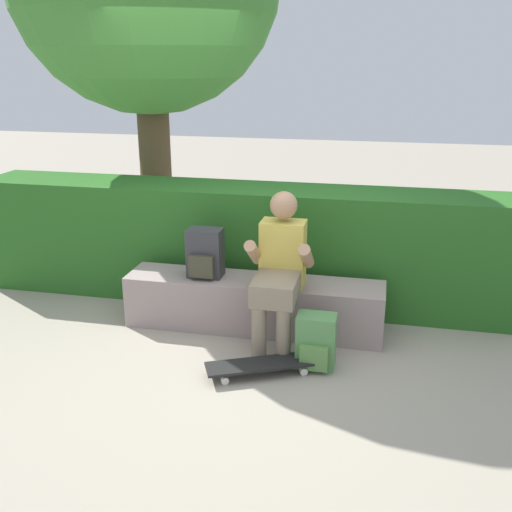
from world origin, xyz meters
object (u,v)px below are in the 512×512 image
object	(u,v)px
bench_main	(254,304)
backpack_on_ground	(316,342)
person_skater	(280,267)
backpack_on_bench	(205,254)
skateboard_near_person	(262,365)

from	to	relation	value
bench_main	backpack_on_ground	distance (m)	0.78
backpack_on_ground	person_skater	bearing A→B (deg)	135.36
person_skater	backpack_on_bench	world-z (taller)	person_skater
skateboard_near_person	backpack_on_ground	bearing A→B (deg)	28.42
backpack_on_bench	bench_main	bearing A→B (deg)	1.35
bench_main	backpack_on_ground	size ratio (longest dim) A/B	5.24
bench_main	backpack_on_ground	xyz separation A→B (m)	(0.58, -0.53, -0.02)
bench_main	backpack_on_bench	size ratio (longest dim) A/B	5.24
skateboard_near_person	backpack_on_bench	xyz separation A→B (m)	(-0.63, 0.71, 0.55)
bench_main	backpack_on_bench	world-z (taller)	backpack_on_bench
bench_main	skateboard_near_person	bearing A→B (deg)	-72.66
backpack_on_ground	backpack_on_bench	bearing A→B (deg)	151.92
person_skater	skateboard_near_person	size ratio (longest dim) A/B	1.45
backpack_on_bench	backpack_on_ground	bearing A→B (deg)	-28.08
skateboard_near_person	person_skater	bearing A→B (deg)	87.45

